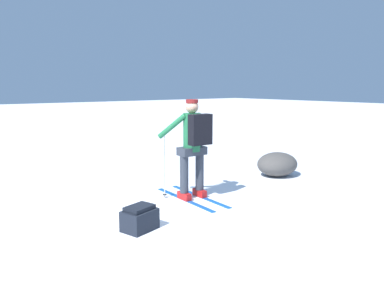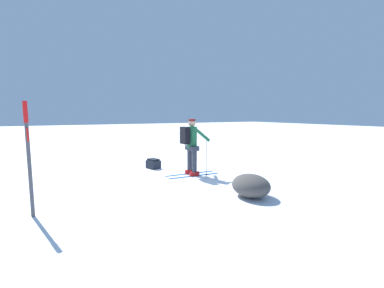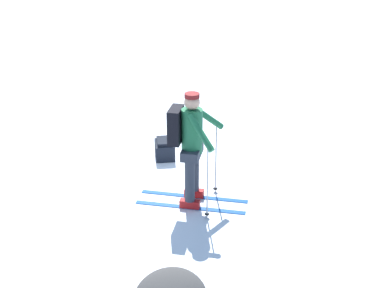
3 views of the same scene
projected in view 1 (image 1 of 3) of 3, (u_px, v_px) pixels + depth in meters
name	position (u px, v px, depth m)	size (l,w,h in m)	color
ground_plane	(184.00, 218.00, 5.68)	(80.00, 80.00, 0.00)	white
skier	(193.00, 142.00, 6.52)	(0.99, 1.70, 1.76)	#144C9E
dropped_backpack	(140.00, 218.00, 5.21)	(0.54, 0.45, 0.35)	black
rock_boulder	(277.00, 164.00, 8.33)	(0.96, 0.82, 0.53)	#474442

